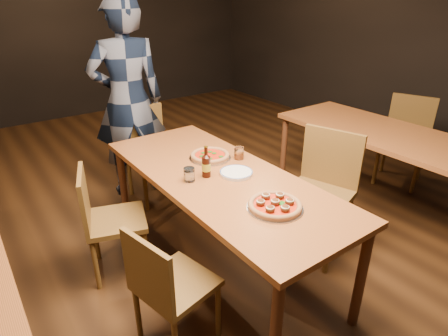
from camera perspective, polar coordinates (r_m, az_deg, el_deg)
ground at (r=2.93m, az=-0.60°, el=-14.34°), size 9.00×9.00×0.00m
table_main at (r=2.55m, az=-0.66°, el=-2.50°), size 0.80×2.00×0.75m
table_right at (r=3.63m, az=23.82°, el=3.90°), size 0.80×2.00×0.75m
chair_main_nw at (r=2.18m, az=-7.30°, el=-16.97°), size 0.45×0.45×0.82m
chair_main_sw at (r=2.74m, az=-16.09°, el=-7.54°), size 0.50×0.50×0.85m
chair_main_e at (r=2.88m, az=14.02°, el=-3.97°), size 0.58×0.58×0.99m
chair_end at (r=3.65m, az=-10.78°, el=2.13°), size 0.44×0.44×0.93m
chair_nbr_right at (r=4.31m, az=25.72°, el=3.79°), size 0.57×0.57×0.94m
pizza_meatball at (r=2.15m, az=7.78°, el=-5.60°), size 0.32×0.32×0.06m
pizza_margherita at (r=2.77m, az=-2.15°, el=1.89°), size 0.31×0.31×0.04m
plate_stack at (r=2.52m, az=1.88°, el=-0.74°), size 0.22×0.22×0.02m
beer_bottle at (r=2.47m, az=-2.72°, el=0.29°), size 0.06×0.06×0.21m
water_glass at (r=2.43m, az=-5.31°, el=-0.99°), size 0.07×0.07×0.09m
amber_glass at (r=2.75m, az=2.29°, el=2.29°), size 0.07×0.07×0.09m
diner at (r=3.69m, az=-14.43°, el=9.90°), size 0.77×0.59×1.88m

